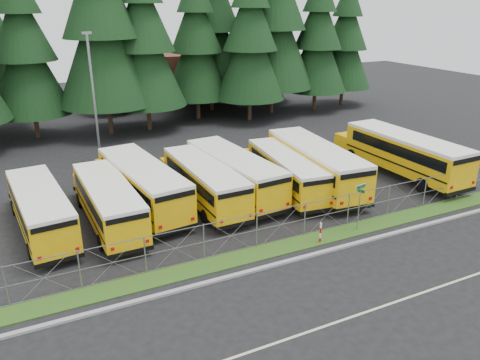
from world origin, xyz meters
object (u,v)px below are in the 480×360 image
at_px(bus_0, 40,210).
at_px(bus_2, 141,185).
at_px(bus_3, 203,183).
at_px(bus_1, 108,203).
at_px(bus_4, 232,174).
at_px(striped_bollard, 320,233).
at_px(bus_5, 285,172).
at_px(light_standard, 93,93).
at_px(bus_6, 312,165).
at_px(bus_east, 401,154).
at_px(street_sign, 360,197).

bearing_deg(bus_0, bus_2, 3.71).
bearing_deg(bus_0, bus_3, -6.07).
xyz_separation_m(bus_1, bus_2, (2.39, 1.60, 0.12)).
xyz_separation_m(bus_3, bus_4, (2.28, 0.51, 0.07)).
relative_size(bus_4, striped_bollard, 9.22).
bearing_deg(bus_2, bus_5, -16.38).
distance_m(bus_5, light_standard, 16.60).
xyz_separation_m(bus_2, bus_6, (11.74, -1.67, 0.07)).
distance_m(bus_0, bus_6, 17.74).
distance_m(bus_3, bus_east, 15.36).
distance_m(bus_2, bus_4, 6.04).
bearing_deg(bus_3, bus_east, -6.59).
bearing_deg(bus_1, bus_3, 3.14).
height_order(bus_3, street_sign, street_sign).
bearing_deg(bus_6, street_sign, -97.29).
bearing_deg(bus_6, bus_2, 176.98).
relative_size(bus_5, street_sign, 3.67).
bearing_deg(bus_east, street_sign, -146.99).
bearing_deg(bus_4, light_standard, 115.66).
height_order(bus_0, bus_5, bus_5).
relative_size(bus_2, striped_bollard, 9.38).
bearing_deg(bus_east, bus_0, 175.04).
height_order(bus_1, bus_east, bus_east).
distance_m(bus_0, bus_1, 3.65).
bearing_deg(bus_1, bus_6, -2.09).
bearing_deg(bus_1, bus_4, 5.22).
relative_size(bus_0, bus_6, 0.87).
bearing_deg(bus_east, bus_5, 173.14).
bearing_deg(light_standard, bus_3, -69.57).
distance_m(bus_4, striped_bollard, 8.49).
relative_size(bus_2, bus_6, 0.95).
xyz_separation_m(bus_4, bus_6, (5.73, -1.11, 0.10)).
height_order(bus_2, street_sign, bus_2).
distance_m(bus_1, bus_2, 2.88).
bearing_deg(bus_3, bus_4, 11.48).
height_order(street_sign, light_standard, light_standard).
height_order(bus_1, street_sign, street_sign).
bearing_deg(bus_1, bus_5, -1.97).
xyz_separation_m(bus_4, light_standard, (-6.69, 11.34, 4.05)).
xyz_separation_m(bus_4, striped_bollard, (1.44, -8.32, -0.85)).
xyz_separation_m(bus_6, street_sign, (-1.51, -6.89, 0.49)).
xyz_separation_m(bus_0, bus_4, (12.00, 0.39, 0.11)).
bearing_deg(bus_1, light_standard, 80.32).
bearing_deg(bus_3, bus_6, -5.32).
bearing_deg(striped_bollard, bus_2, 129.96).
distance_m(bus_4, bus_east, 13.16).
relative_size(bus_0, bus_3, 0.97).
relative_size(bus_3, bus_4, 0.95).
bearing_deg(striped_bollard, bus_4, 99.80).
distance_m(bus_4, light_standard, 13.77).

